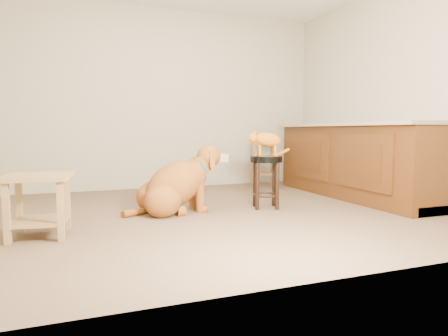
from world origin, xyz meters
name	(u,v)px	position (x,y,z in m)	size (l,w,h in m)	color
floor	(216,212)	(0.00, 0.00, 0.00)	(4.50, 4.00, 0.01)	brown
room_shell	(216,47)	(0.00, 0.00, 1.68)	(4.54, 4.04, 2.62)	#AAA289
cabinet_run	(353,163)	(1.94, 0.30, 0.44)	(0.70, 2.56, 0.94)	#4A270D
padded_stool	(266,171)	(0.59, 0.04, 0.41)	(0.37, 0.37, 0.57)	black
wood_stool	(263,164)	(1.30, 1.55, 0.35)	(0.48, 0.48, 0.68)	brown
side_table	(38,196)	(-1.63, -0.40, 0.33)	(0.53, 0.53, 0.50)	olive
golden_retriever	(176,186)	(-0.39, 0.13, 0.28)	(1.18, 0.62, 0.75)	brown
tabby_kitten	(265,140)	(0.58, 0.05, 0.74)	(0.49, 0.23, 0.31)	#A55210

